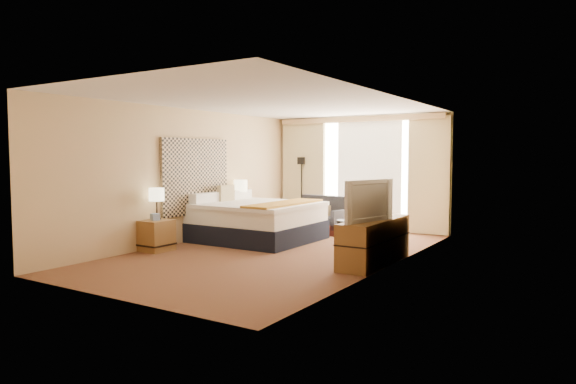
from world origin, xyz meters
The scene contains 21 objects.
floor centered at (0.00, 0.00, 0.00)m, with size 4.20×7.00×0.02m, color #521719.
ceiling centered at (0.00, 0.00, 2.60)m, with size 4.20×7.00×0.02m, color silver.
wall_back centered at (0.00, 3.50, 1.30)m, with size 4.20×0.02×2.60m, color tan.
wall_front centered at (0.00, -3.50, 1.30)m, with size 4.20×0.02×2.60m, color tan.
wall_left centered at (-2.10, 0.00, 1.30)m, with size 0.02×7.00×2.60m, color tan.
wall_right centered at (2.10, 0.00, 1.30)m, with size 0.02×7.00×2.60m, color tan.
headboard centered at (-2.06, 0.20, 1.28)m, with size 0.06×1.85×1.50m, color black.
nightstand_left centered at (-1.87, -1.05, 0.28)m, with size 0.45×0.52×0.55m, color brown.
nightstand_right centered at (-1.87, 1.45, 0.28)m, with size 0.45×0.52×0.55m, color brown.
media_dresser centered at (1.83, 0.00, 0.35)m, with size 0.50×1.80×0.70m, color brown.
window centered at (0.25, 3.47, 1.32)m, with size 2.30×0.02×2.30m, color white.
curtains centered at (0.00, 3.39, 1.41)m, with size 4.12×0.19×2.56m.
bed centered at (-1.06, 0.85, 0.40)m, with size 2.23×2.04×1.08m.
loveseat centered at (-0.52, 2.49, 0.26)m, with size 1.34×0.80×0.80m.
floor_lamp centered at (-1.46, 3.30, 1.17)m, with size 0.21×0.21×1.66m.
desk_chair centered at (0.76, 1.34, 0.41)m, with size 0.45×0.45×0.92m.
lamp_left centered at (-1.89, -1.01, 0.99)m, with size 0.27×0.27×0.57m.
lamp_right centered at (-1.90, 1.44, 1.03)m, with size 0.29×0.29×0.61m.
tissue_box centered at (-1.86, -1.08, 0.61)m, with size 0.13×0.13×0.12m, color #7F98C4.
telephone centered at (-1.81, 1.59, 0.58)m, with size 0.16×0.13×0.06m, color black.
television centered at (1.78, -0.31, 1.02)m, with size 1.09×0.14×0.63m, color black.
Camera 1 is at (4.92, -7.44, 1.68)m, focal length 32.00 mm.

